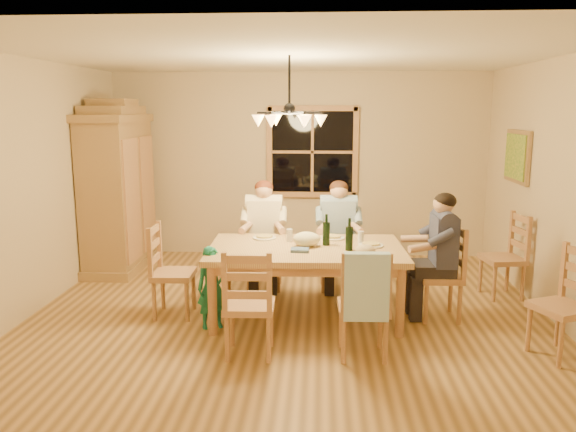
# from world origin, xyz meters

# --- Properties ---
(floor) EXTENTS (5.50, 5.50, 0.00)m
(floor) POSITION_xyz_m (0.00, 0.00, 0.00)
(floor) COLOR brown
(floor) RESTS_ON ground
(ceiling) EXTENTS (5.50, 5.00, 0.02)m
(ceiling) POSITION_xyz_m (0.00, 0.00, 2.70)
(ceiling) COLOR white
(ceiling) RESTS_ON wall_back
(wall_back) EXTENTS (5.50, 0.02, 2.70)m
(wall_back) POSITION_xyz_m (0.00, 2.50, 1.35)
(wall_back) COLOR beige
(wall_back) RESTS_ON floor
(wall_left) EXTENTS (0.02, 5.00, 2.70)m
(wall_left) POSITION_xyz_m (-2.75, 0.00, 1.35)
(wall_left) COLOR beige
(wall_left) RESTS_ON floor
(wall_right) EXTENTS (0.02, 5.00, 2.70)m
(wall_right) POSITION_xyz_m (2.75, 0.00, 1.35)
(wall_right) COLOR beige
(wall_right) RESTS_ON floor
(window) EXTENTS (1.30, 0.06, 1.30)m
(window) POSITION_xyz_m (0.20, 2.47, 1.55)
(window) COLOR black
(window) RESTS_ON wall_back
(painting) EXTENTS (0.06, 0.78, 0.64)m
(painting) POSITION_xyz_m (2.71, 1.20, 1.60)
(painting) COLOR olive
(painting) RESTS_ON wall_right
(chandelier) EXTENTS (0.77, 0.68, 0.71)m
(chandelier) POSITION_xyz_m (-0.00, 0.00, 2.08)
(chandelier) COLOR black
(chandelier) RESTS_ON ceiling
(armoire) EXTENTS (0.66, 1.40, 2.30)m
(armoire) POSITION_xyz_m (-2.42, 1.60, 1.06)
(armoire) COLOR olive
(armoire) RESTS_ON floor
(dining_table) EXTENTS (2.05, 1.29, 0.76)m
(dining_table) POSITION_xyz_m (0.18, -0.13, 0.66)
(dining_table) COLOR #A8734A
(dining_table) RESTS_ON floor
(chair_far_left) EXTENTS (0.45, 0.43, 0.99)m
(chair_far_left) POSITION_xyz_m (-0.35, 0.80, 0.30)
(chair_far_left) COLOR #A67549
(chair_far_left) RESTS_ON floor
(chair_far_right) EXTENTS (0.45, 0.43, 0.99)m
(chair_far_right) POSITION_xyz_m (0.54, 0.83, 0.30)
(chair_far_right) COLOR #A67549
(chair_far_right) RESTS_ON floor
(chair_near_left) EXTENTS (0.45, 0.43, 0.99)m
(chair_near_left) POSITION_xyz_m (-0.29, -1.10, 0.30)
(chair_near_left) COLOR #A67549
(chair_near_left) RESTS_ON floor
(chair_near_right) EXTENTS (0.45, 0.43, 0.99)m
(chair_near_right) POSITION_xyz_m (0.71, -1.06, 0.30)
(chair_near_right) COLOR #A67549
(chair_near_right) RESTS_ON floor
(chair_end_left) EXTENTS (0.43, 0.45, 0.99)m
(chair_end_left) POSITION_xyz_m (-1.22, -0.17, 0.30)
(chair_end_left) COLOR #A67549
(chair_end_left) RESTS_ON floor
(chair_end_right) EXTENTS (0.43, 0.45, 0.99)m
(chair_end_right) POSITION_xyz_m (1.58, -0.09, 0.30)
(chair_end_right) COLOR #A67549
(chair_end_right) RESTS_ON floor
(adult_woman) EXTENTS (0.41, 0.43, 0.87)m
(adult_woman) POSITION_xyz_m (-0.35, 0.80, 0.84)
(adult_woman) COLOR beige
(adult_woman) RESTS_ON floor
(adult_plaid_man) EXTENTS (0.41, 0.43, 0.87)m
(adult_plaid_man) POSITION_xyz_m (0.54, 0.83, 0.84)
(adult_plaid_man) COLOR #325C8A
(adult_plaid_man) RESTS_ON floor
(adult_slate_man) EXTENTS (0.43, 0.41, 0.87)m
(adult_slate_man) POSITION_xyz_m (1.58, -0.09, 0.84)
(adult_slate_man) COLOR #383B59
(adult_slate_man) RESTS_ON floor
(towel) EXTENTS (0.38, 0.11, 0.58)m
(towel) POSITION_xyz_m (0.72, -1.25, 0.70)
(towel) COLOR #A5C8DF
(towel) RESTS_ON chair_near_right
(wine_bottle_a) EXTENTS (0.08, 0.08, 0.33)m
(wine_bottle_a) POSITION_xyz_m (0.39, -0.04, 0.93)
(wine_bottle_a) COLOR black
(wine_bottle_a) RESTS_ON dining_table
(wine_bottle_b) EXTENTS (0.08, 0.08, 0.33)m
(wine_bottle_b) POSITION_xyz_m (0.62, -0.24, 0.93)
(wine_bottle_b) COLOR black
(wine_bottle_b) RESTS_ON dining_table
(plate_woman) EXTENTS (0.26, 0.26, 0.02)m
(plate_woman) POSITION_xyz_m (-0.29, 0.22, 0.77)
(plate_woman) COLOR white
(plate_woman) RESTS_ON dining_table
(plate_plaid) EXTENTS (0.26, 0.26, 0.02)m
(plate_plaid) POSITION_xyz_m (0.47, 0.26, 0.77)
(plate_plaid) COLOR white
(plate_plaid) RESTS_ON dining_table
(plate_slate) EXTENTS (0.26, 0.26, 0.02)m
(plate_slate) POSITION_xyz_m (0.86, -0.06, 0.77)
(plate_slate) COLOR white
(plate_slate) RESTS_ON dining_table
(wine_glass_a) EXTENTS (0.06, 0.06, 0.14)m
(wine_glass_a) POSITION_xyz_m (-0.00, 0.09, 0.83)
(wine_glass_a) COLOR silver
(wine_glass_a) RESTS_ON dining_table
(wine_glass_b) EXTENTS (0.06, 0.06, 0.14)m
(wine_glass_b) POSITION_xyz_m (0.76, 0.03, 0.83)
(wine_glass_b) COLOR silver
(wine_glass_b) RESTS_ON dining_table
(cap) EXTENTS (0.20, 0.20, 0.11)m
(cap) POSITION_xyz_m (0.77, -0.45, 0.82)
(cap) COLOR tan
(cap) RESTS_ON dining_table
(napkin) EXTENTS (0.18, 0.15, 0.03)m
(napkin) POSITION_xyz_m (0.12, -0.33, 0.78)
(napkin) COLOR #496186
(napkin) RESTS_ON dining_table
(cloth_bundle) EXTENTS (0.28, 0.22, 0.15)m
(cloth_bundle) POSITION_xyz_m (0.19, -0.11, 0.84)
(cloth_bundle) COLOR beige
(cloth_bundle) RESTS_ON dining_table
(child) EXTENTS (0.36, 0.30, 0.84)m
(child) POSITION_xyz_m (-0.74, -0.49, 0.42)
(child) COLOR #1B7A62
(child) RESTS_ON floor
(chair_spare_front) EXTENTS (0.56, 0.57, 0.99)m
(chair_spare_front) POSITION_xyz_m (2.45, -0.98, 0.30)
(chair_spare_front) COLOR #A67549
(chair_spare_front) RESTS_ON floor
(chair_spare_back) EXTENTS (0.49, 0.50, 0.99)m
(chair_spare_back) POSITION_xyz_m (2.45, 0.65, 0.30)
(chair_spare_back) COLOR #A67549
(chair_spare_back) RESTS_ON floor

